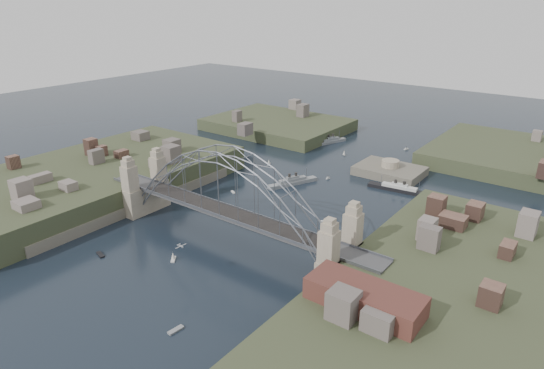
{
  "coord_description": "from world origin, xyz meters",
  "views": [
    {
      "loc": [
        72.12,
        -77.36,
        57.54
      ],
      "look_at": [
        0.0,
        18.0,
        10.0
      ],
      "focal_mm": 31.11,
      "sensor_mm": 36.0,
      "label": 1
    }
  ],
  "objects_px": {
    "wharf_shed": "(364,297)",
    "naval_cruiser_near": "(293,182)",
    "naval_cruiser_far": "(331,141)",
    "bridge": "(227,197)",
    "fort_island": "(389,176)",
    "ocean_liner": "(399,189)"
  },
  "relations": [
    {
      "from": "wharf_shed",
      "to": "naval_cruiser_near",
      "type": "height_order",
      "value": "wharf_shed"
    },
    {
      "from": "wharf_shed",
      "to": "naval_cruiser_far",
      "type": "relative_size",
      "value": 1.31
    },
    {
      "from": "naval_cruiser_near",
      "to": "naval_cruiser_far",
      "type": "xyz_separation_m",
      "value": [
        -14.36,
        49.03,
        -0.02
      ]
    },
    {
      "from": "naval_cruiser_near",
      "to": "bridge",
      "type": "bearing_deg",
      "value": -76.98
    },
    {
      "from": "bridge",
      "to": "fort_island",
      "type": "height_order",
      "value": "bridge"
    },
    {
      "from": "naval_cruiser_near",
      "to": "naval_cruiser_far",
      "type": "height_order",
      "value": "naval_cruiser_near"
    },
    {
      "from": "fort_island",
      "to": "ocean_liner",
      "type": "xyz_separation_m",
      "value": [
        8.75,
        -12.14,
        1.11
      ]
    },
    {
      "from": "fort_island",
      "to": "naval_cruiser_near",
      "type": "height_order",
      "value": "fort_island"
    },
    {
      "from": "bridge",
      "to": "naval_cruiser_near",
      "type": "height_order",
      "value": "bridge"
    },
    {
      "from": "bridge",
      "to": "naval_cruiser_far",
      "type": "height_order",
      "value": "bridge"
    },
    {
      "from": "wharf_shed",
      "to": "ocean_liner",
      "type": "bearing_deg",
      "value": 107.93
    },
    {
      "from": "fort_island",
      "to": "naval_cruiser_near",
      "type": "bearing_deg",
      "value": -127.95
    },
    {
      "from": "wharf_shed",
      "to": "fort_island",
      "type": "bearing_deg",
      "value": 110.85
    },
    {
      "from": "fort_island",
      "to": "ocean_liner",
      "type": "height_order",
      "value": "fort_island"
    },
    {
      "from": "naval_cruiser_near",
      "to": "naval_cruiser_far",
      "type": "bearing_deg",
      "value": 106.33
    },
    {
      "from": "naval_cruiser_near",
      "to": "wharf_shed",
      "type": "bearing_deg",
      "value": -46.24
    },
    {
      "from": "wharf_shed",
      "to": "naval_cruiser_far",
      "type": "xyz_separation_m",
      "value": [
        -68.1,
        105.16,
        -9.19
      ]
    },
    {
      "from": "naval_cruiser_far",
      "to": "ocean_liner",
      "type": "bearing_deg",
      "value": -36.59
    },
    {
      "from": "naval_cruiser_far",
      "to": "naval_cruiser_near",
      "type": "bearing_deg",
      "value": -73.67
    },
    {
      "from": "bridge",
      "to": "ocean_liner",
      "type": "height_order",
      "value": "bridge"
    },
    {
      "from": "wharf_shed",
      "to": "naval_cruiser_near",
      "type": "distance_m",
      "value": 78.24
    },
    {
      "from": "fort_island",
      "to": "naval_cruiser_near",
      "type": "xyz_separation_m",
      "value": [
        -21.74,
        -27.87,
        1.18
      ]
    }
  ]
}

